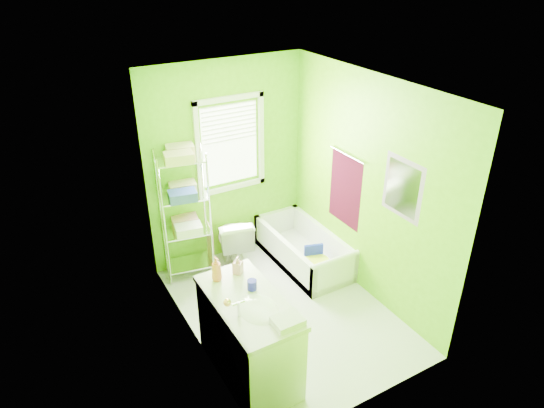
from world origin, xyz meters
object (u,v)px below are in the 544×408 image
bathtub (304,253)px  vanity (249,335)px  toilet (233,241)px  wire_shelf_unit (185,201)px

bathtub → vanity: 1.99m
bathtub → vanity: bearing=-138.7°
toilet → vanity: (-0.65, -1.70, 0.09)m
bathtub → toilet: (-0.83, 0.40, 0.23)m
bathtub → vanity: (-1.47, -1.30, 0.32)m
toilet → wire_shelf_unit: wire_shelf_unit is taller
wire_shelf_unit → toilet: bearing=-12.6°
bathtub → toilet: size_ratio=1.92×
bathtub → vanity: size_ratio=1.24×
vanity → wire_shelf_unit: size_ratio=0.69×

